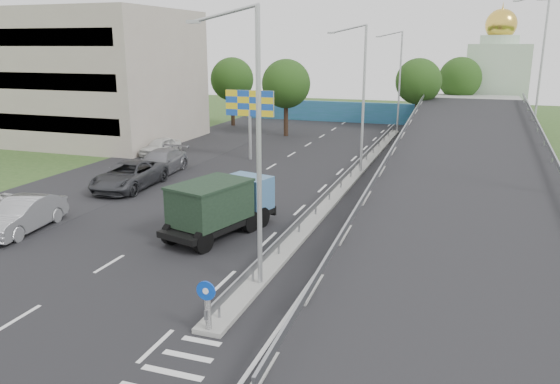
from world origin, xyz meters
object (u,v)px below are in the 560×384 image
at_px(lamp_post_far, 398,76).
at_px(parked_car_d, 160,162).
at_px(lamp_post_mid, 361,91).
at_px(parked_car_c, 129,176).
at_px(sign_bollard, 207,305).
at_px(dump_truck, 221,204).
at_px(parked_car_b, 22,215).
at_px(parked_car_e, 160,147).
at_px(billboard, 250,107).
at_px(church, 496,76).
at_px(lamp_post_near, 254,136).

bearing_deg(lamp_post_far, parked_car_d, -118.20).
relative_size(lamp_post_mid, parked_car_c, 1.64).
distance_m(sign_bollard, dump_truck, 9.61).
xyz_separation_m(dump_truck, parked_car_b, (-9.44, -2.83, -0.67)).
bearing_deg(parked_car_c, sign_bollard, -52.66).
xyz_separation_m(lamp_post_far, parked_car_e, (-16.91, -18.67, -5.09)).
bearing_deg(parked_car_b, lamp_post_mid, 46.95).
bearing_deg(parked_car_b, parked_car_e, 94.58).
xyz_separation_m(dump_truck, parked_car_c, (-9.29, 6.00, -0.66)).
relative_size(lamp_post_mid, parked_car_e, 2.39).
bearing_deg(lamp_post_mid, parked_car_d, -160.20).
bearing_deg(parked_car_e, parked_car_c, -63.14).
relative_size(billboard, parked_car_d, 0.94).
distance_m(billboard, dump_truck, 17.98).
xyz_separation_m(church, parked_car_c, (-22.92, -42.94, -4.46)).
relative_size(dump_truck, parked_car_b, 1.29).
bearing_deg(parked_car_d, lamp_post_near, -53.64).
xyz_separation_m(lamp_post_mid, parked_car_e, (-16.91, 1.33, -5.09)).
relative_size(sign_bollard, parked_car_b, 0.33).
height_order(dump_truck, parked_car_d, dump_truck).
distance_m(lamp_post_mid, parked_car_d, 14.97).
bearing_deg(sign_bollard, lamp_post_near, 88.36).
bearing_deg(billboard, lamp_post_mid, -12.38).
distance_m(church, parked_car_c, 48.88).
relative_size(church, parked_car_d, 2.37).
xyz_separation_m(dump_truck, parked_car_d, (-9.55, 10.16, -0.67)).
distance_m(sign_bollard, lamp_post_near, 6.12).
distance_m(lamp_post_mid, parked_car_b, 22.68).
bearing_deg(lamp_post_mid, billboard, 167.62).
relative_size(lamp_post_near, parked_car_b, 1.97).
distance_m(dump_truck, parked_car_c, 11.08).
relative_size(billboard, parked_car_e, 1.31).
bearing_deg(sign_bollard, parked_car_c, 130.96).
bearing_deg(parked_car_e, sign_bollard, -50.11).
height_order(lamp_post_near, lamp_post_far, same).
height_order(sign_bollard, parked_car_d, sign_bollard).
xyz_separation_m(parked_car_c, parked_car_e, (-3.89, 10.27, -0.13)).
xyz_separation_m(lamp_post_mid, parked_car_c, (-13.03, -8.94, -4.96)).
distance_m(sign_bollard, parked_car_b, 14.41).
distance_m(dump_truck, parked_car_e, 20.95).
height_order(sign_bollard, lamp_post_mid, lamp_post_mid).
relative_size(lamp_post_mid, lamp_post_far, 1.00).
bearing_deg(billboard, church, 59.30).
height_order(church, parked_car_d, church).
distance_m(lamp_post_near, parked_car_e, 27.69).
relative_size(sign_bollard, lamp_post_mid, 0.17).
height_order(lamp_post_near, lamp_post_mid, same).
bearing_deg(sign_bollard, dump_truck, 112.26).
xyz_separation_m(church, parked_car_d, (-23.18, -38.79, -4.46)).
height_order(dump_truck, parked_car_e, dump_truck).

